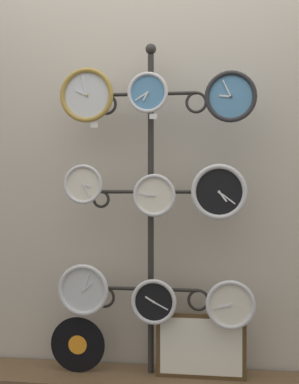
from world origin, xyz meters
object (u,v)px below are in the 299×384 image
Objects in this scene: vinyl_record at (78,345)px; clock_middle_left at (83,184)px; display_stand at (151,273)px; clock_top_right at (231,97)px; clock_top_center at (148,93)px; clock_middle_right at (219,192)px; clock_top_left at (87,95)px; clock_bottom_center at (154,302)px; clock_middle_center at (154,195)px; clock_bottom_left at (83,290)px; clock_bottom_right at (231,305)px; picture_frame at (201,346)px.

clock_middle_left is at bearing -33.37° from vinyl_record.
clock_top_right is (0.43, -0.09, 0.94)m from display_stand.
clock_top_center is 1.00× the size of clock_middle_left.
clock_top_left is at bearing 179.17° from clock_middle_right.
display_stand is at bearing 8.35° from vinyl_record.
clock_bottom_center is (-0.34, -0.02, -0.58)m from clock_middle_right.
display_stand is 0.17m from clock_bottom_center.
clock_top_center is 0.95× the size of clock_middle_center.
clock_bottom_left is 1.09× the size of clock_bottom_right.
display_stand is 3.89× the size of picture_frame.
clock_middle_center is 0.88× the size of clock_bottom_right.
clock_bottom_left is at bearing -153.13° from clock_top_left.
clock_top_center is at bearing -151.26° from clock_middle_center.
clock_bottom_center is (0.37, -0.03, -1.10)m from clock_top_left.
clock_bottom_center is 0.40m from clock_bottom_right.
clock_middle_left is at bearing 179.53° from clock_top_right.
clock_bottom_left is at bearing 179.95° from clock_middle_right.
clock_middle_right is at bearing -13.75° from display_stand.
clock_middle_center is at bearing -171.80° from picture_frame.
vinyl_record is at bearing 172.39° from clock_top_center.
clock_middle_right reaches higher than clock_bottom_right.
clock_bottom_left reaches higher than clock_bottom_center.
clock_bottom_center is (0.03, -0.11, -0.13)m from display_stand.
display_stand is 6.91× the size of clock_top_right.
clock_top_right is 1.25× the size of clock_middle_left.
clock_bottom_left is at bearing 179.58° from clock_middle_center.
clock_top_center is at bearing -90.46° from display_stand.
clock_top_center reaches higher than clock_middle_center.
clock_middle_center is at bearing -0.42° from clock_bottom_left.
clock_middle_left is 0.89× the size of clock_bottom_center.
clock_middle_left is at bearing -166.27° from clock_top_left.
clock_bottom_center is at bearing 179.14° from clock_bottom_right.
clock_middle_right reaches higher than clock_bottom_left.
clock_top_left is at bearing 177.61° from clock_bottom_right.
clock_top_left is 0.97× the size of vinyl_record.
clock_middle_left is 0.88m from vinyl_record.
vinyl_record is (-0.40, -0.06, -0.39)m from display_stand.
clock_middle_center is (0.39, -0.01, -0.06)m from clock_middle_left.
display_stand is at bearing 167.95° from clock_top_right.
clock_top_left reaches higher than vinyl_record.
clock_top_center is 0.43m from clock_top_right.
clock_bottom_right is (0.43, -0.00, -1.10)m from clock_top_center.
clock_middle_right is 0.83m from picture_frame.
display_stand is 7.23× the size of clock_bottom_right.
clock_bottom_right is (0.79, -0.02, -0.05)m from clock_bottom_left.
clock_middle_center is at bearing 87.53° from clock_bottom_center.
clock_top_right is 0.65m from clock_middle_center.
clock_top_left reaches higher than clock_bottom_center.
clock_bottom_center is 0.79× the size of vinyl_record.
clock_top_right reaches higher than vinyl_record.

